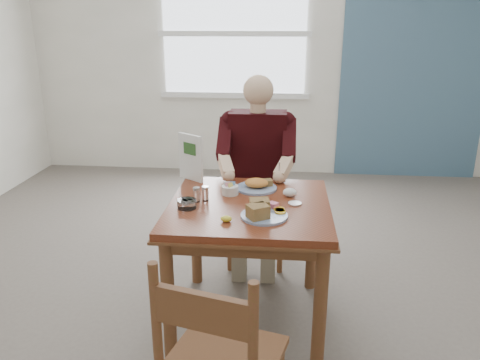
# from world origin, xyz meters

# --- Properties ---
(floor) EXTENTS (6.00, 6.00, 0.00)m
(floor) POSITION_xyz_m (0.00, 0.00, 0.00)
(floor) COLOR #60564D
(floor) RESTS_ON ground
(wall_back) EXTENTS (5.50, 0.00, 5.50)m
(wall_back) POSITION_xyz_m (0.00, 3.00, 1.40)
(wall_back) COLOR white
(wall_back) RESTS_ON ground
(accent_panel) EXTENTS (1.60, 0.02, 2.80)m
(accent_panel) POSITION_xyz_m (1.60, 2.98, 1.40)
(accent_panel) COLOR #466882
(accent_panel) RESTS_ON ground
(lemon_wedge) EXTENTS (0.07, 0.05, 0.03)m
(lemon_wedge) POSITION_xyz_m (-0.10, -0.27, 0.77)
(lemon_wedge) COLOR yellow
(lemon_wedge) RESTS_ON table
(napkin) EXTENTS (0.08, 0.07, 0.05)m
(napkin) POSITION_xyz_m (0.23, 0.13, 0.78)
(napkin) COLOR white
(napkin) RESTS_ON table
(metal_dish) EXTENTS (0.09, 0.09, 0.01)m
(metal_dish) POSITION_xyz_m (0.25, 0.01, 0.75)
(metal_dish) COLOR silver
(metal_dish) RESTS_ON table
(window) EXTENTS (1.72, 0.04, 1.42)m
(window) POSITION_xyz_m (-0.40, 2.97, 1.60)
(window) COLOR white
(window) RESTS_ON wall_back
(table) EXTENTS (0.92, 0.92, 0.75)m
(table) POSITION_xyz_m (0.00, 0.00, 0.64)
(table) COLOR maroon
(table) RESTS_ON ground
(chair_far) EXTENTS (0.42, 0.42, 0.95)m
(chair_far) POSITION_xyz_m (0.00, 0.80, 0.48)
(chair_far) COLOR brown
(chair_far) RESTS_ON ground
(diner) EXTENTS (0.53, 0.56, 1.39)m
(diner) POSITION_xyz_m (0.00, 0.71, 0.81)
(diner) COLOR gray
(diner) RESTS_ON chair_far
(near_plate) EXTENTS (0.33, 0.33, 0.08)m
(near_plate) POSITION_xyz_m (0.08, -0.18, 0.78)
(near_plate) COLOR white
(near_plate) RESTS_ON table
(far_plate) EXTENTS (0.31, 0.31, 0.07)m
(far_plate) POSITION_xyz_m (0.03, 0.25, 0.78)
(far_plate) COLOR white
(far_plate) RESTS_ON table
(caddy) EXTENTS (0.13, 0.13, 0.08)m
(caddy) POSITION_xyz_m (-0.13, 0.14, 0.78)
(caddy) COLOR white
(caddy) RESTS_ON table
(shakers) EXTENTS (0.10, 0.07, 0.09)m
(shakers) POSITION_xyz_m (-0.28, 0.01, 0.79)
(shakers) COLOR white
(shakers) RESTS_ON table
(creamer) EXTENTS (0.12, 0.12, 0.05)m
(creamer) POSITION_xyz_m (-0.34, -0.10, 0.78)
(creamer) COLOR white
(creamer) RESTS_ON table
(menu) EXTENTS (0.17, 0.13, 0.30)m
(menu) POSITION_xyz_m (-0.41, 0.38, 0.90)
(menu) COLOR white
(menu) RESTS_ON table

